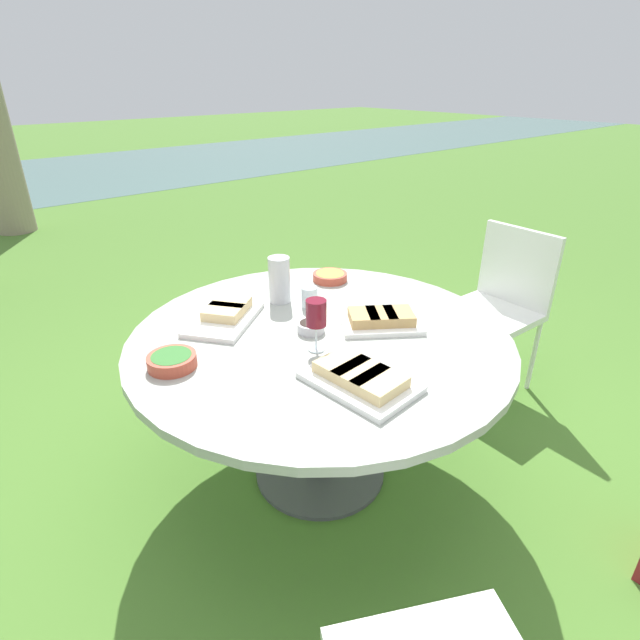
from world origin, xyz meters
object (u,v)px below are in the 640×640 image
at_px(wine_glass, 316,314).
at_px(chair_near_right, 501,298).
at_px(dining_table, 320,354).
at_px(water_pitcher, 279,280).

bearing_deg(wine_glass, chair_near_right, 1.06).
height_order(dining_table, chair_near_right, chair_near_right).
relative_size(dining_table, water_pitcher, 7.24).
xyz_separation_m(water_pitcher, wine_glass, (-0.16, -0.44, 0.04)).
relative_size(water_pitcher, wine_glass, 1.03).
distance_m(dining_table, wine_glass, 0.27).
bearing_deg(dining_table, chair_near_right, -2.89).
height_order(water_pitcher, wine_glass, water_pitcher).
xyz_separation_m(dining_table, water_pitcher, (0.07, 0.35, 0.19)).
distance_m(dining_table, water_pitcher, 0.41).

